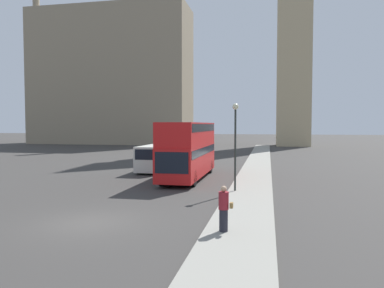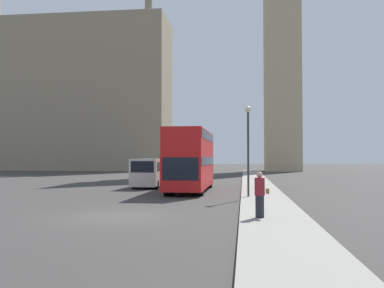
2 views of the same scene
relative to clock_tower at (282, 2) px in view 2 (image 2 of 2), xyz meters
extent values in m
plane|color=#383533|center=(-12.08, -61.15, -30.67)|extent=(300.00, 300.00, 0.00)
cube|color=gray|center=(-5.76, -61.15, -30.59)|extent=(2.65, 120.00, 0.15)
cube|color=tan|center=(0.00, 0.00, -11.03)|extent=(6.29, 6.29, 39.28)
cube|color=gray|center=(-38.51, 1.58, -16.17)|extent=(34.43, 11.43, 28.98)
cube|color=red|center=(-10.66, -47.71, -29.22)|extent=(2.48, 10.29, 2.27)
cube|color=red|center=(-10.66, -47.71, -27.23)|extent=(2.48, 10.08, 1.69)
cube|color=black|center=(-10.66, -47.71, -28.50)|extent=(2.52, 9.88, 0.55)
cube|color=black|center=(-10.66, -47.71, -26.77)|extent=(2.52, 9.67, 0.55)
cube|color=black|center=(-10.66, -52.87, -28.94)|extent=(2.18, 0.03, 1.36)
cylinder|color=black|center=(-11.55, -51.31, -30.10)|extent=(0.69, 1.14, 1.14)
cylinder|color=black|center=(-9.77, -51.31, -30.10)|extent=(0.69, 1.14, 1.14)
cylinder|color=black|center=(-11.55, -44.11, -30.10)|extent=(0.69, 1.14, 1.14)
cylinder|color=black|center=(-9.77, -44.11, -30.10)|extent=(0.69, 1.14, 1.14)
cube|color=silver|center=(-14.44, -43.73, -29.42)|extent=(2.06, 6.18, 2.11)
cube|color=black|center=(-14.44, -46.83, -28.96)|extent=(1.75, 0.02, 0.85)
cube|color=black|center=(-14.44, -45.74, -28.96)|extent=(2.09, 1.11, 0.68)
cylinder|color=black|center=(-15.21, -45.83, -30.32)|extent=(0.51, 0.68, 0.68)
cylinder|color=black|center=(-13.67, -45.83, -30.32)|extent=(0.51, 0.68, 0.68)
cylinder|color=black|center=(-15.21, -41.63, -30.32)|extent=(0.51, 0.68, 0.68)
cylinder|color=black|center=(-13.67, -41.63, -30.32)|extent=(0.51, 0.68, 0.68)
cylinder|color=#23232D|center=(-6.33, -61.81, -30.10)|extent=(0.32, 0.32, 0.83)
cylinder|color=maroon|center=(-6.33, -61.81, -29.36)|extent=(0.38, 0.38, 0.65)
sphere|color=tan|center=(-6.33, -61.81, -28.92)|extent=(0.22, 0.22, 0.22)
cube|color=olive|center=(-6.04, -61.81, -29.53)|extent=(0.12, 0.24, 0.20)
cylinder|color=#2D332D|center=(-6.65, -53.10, -28.08)|extent=(0.12, 0.12, 4.87)
sphere|color=beige|center=(-6.65, -53.10, -25.47)|extent=(0.36, 0.36, 0.36)
camera|label=1|loc=(-4.73, -75.51, -26.55)|focal=35.00mm
camera|label=2|loc=(-6.91, -78.00, -28.29)|focal=40.00mm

